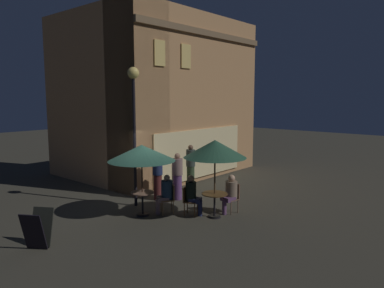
{
  "coord_description": "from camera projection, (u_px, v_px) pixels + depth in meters",
  "views": [
    {
      "loc": [
        -7.53,
        -8.88,
        3.72
      ],
      "look_at": [
        1.76,
        -0.88,
        2.1
      ],
      "focal_mm": 33.81,
      "sensor_mm": 36.0,
      "label": 1
    }
  ],
  "objects": [
    {
      "name": "patron_seated_1",
      "position": [
        192.0,
        193.0,
        11.3
      ],
      "size": [
        0.46,
        0.53,
        1.28
      ],
      "rotation": [
        0.0,
        0.0,
        -1.14
      ],
      "color": "#1F2548",
      "rests_on": "ground"
    },
    {
      "name": "cafe_table_0",
      "position": [
        215.0,
        199.0,
        11.13
      ],
      "size": [
        0.8,
        0.8,
        0.76
      ],
      "color": "black",
      "rests_on": "ground"
    },
    {
      "name": "patio_umbrella_1",
      "position": [
        142.0,
        153.0,
        11.12
      ],
      "size": [
        2.08,
        2.08,
        2.24
      ],
      "color": "black",
      "rests_on": "ground"
    },
    {
      "name": "patron_standing_4",
      "position": [
        191.0,
        167.0,
        14.37
      ],
      "size": [
        0.36,
        0.36,
        1.81
      ],
      "rotation": [
        0.0,
        0.0,
        3.87
      ],
      "color": "#314429",
      "rests_on": "ground"
    },
    {
      "name": "cafe_chair_1",
      "position": [
        188.0,
        198.0,
        11.36
      ],
      "size": [
        0.55,
        0.55,
        0.9
      ],
      "rotation": [
        0.0,
        0.0,
        -1.14
      ],
      "color": "brown",
      "rests_on": "ground"
    },
    {
      "name": "patio_umbrella_0",
      "position": [
        215.0,
        149.0,
        10.92
      ],
      "size": [
        1.92,
        1.92,
        2.41
      ],
      "color": "black",
      "rests_on": "ground"
    },
    {
      "name": "menu_sandwich_board",
      "position": [
        38.0,
        229.0,
        8.86
      ],
      "size": [
        0.85,
        0.81,
        0.94
      ],
      "rotation": [
        0.0,
        0.0,
        0.55
      ],
      "color": "black",
      "rests_on": "ground"
    },
    {
      "name": "patron_seated_2",
      "position": [
        166.0,
        192.0,
        11.45
      ],
      "size": [
        0.55,
        0.52,
        1.26
      ],
      "rotation": [
        0.0,
        0.0,
        2.51
      ],
      "color": "#816265",
      "rests_on": "ground"
    },
    {
      "name": "patron_seated_0",
      "position": [
        230.0,
        191.0,
        11.51
      ],
      "size": [
        0.55,
        0.44,
        1.25
      ],
      "rotation": [
        0.0,
        0.0,
        2.94
      ],
      "color": "#603D62",
      "rests_on": "ground"
    },
    {
      "name": "street_lamp_near_corner",
      "position": [
        134.0,
        103.0,
        11.92
      ],
      "size": [
        0.39,
        0.39,
        4.67
      ],
      "color": "black",
      "rests_on": "ground"
    },
    {
      "name": "patron_standing_3",
      "position": [
        158.0,
        176.0,
        12.99
      ],
      "size": [
        0.35,
        0.35,
        1.74
      ],
      "rotation": [
        0.0,
        0.0,
        5.48
      ],
      "color": "#542221",
      "rests_on": "ground"
    },
    {
      "name": "cafe_building",
      "position": [
        153.0,
        98.0,
        16.03
      ],
      "size": [
        8.07,
        6.52,
        7.3
      ],
      "color": "tan",
      "rests_on": "ground"
    },
    {
      "name": "cafe_chair_0",
      "position": [
        233.0,
        195.0,
        11.61
      ],
      "size": [
        0.45,
        0.45,
        0.95
      ],
      "rotation": [
        0.0,
        0.0,
        2.94
      ],
      "color": "brown",
      "rests_on": "ground"
    },
    {
      "name": "cafe_table_1",
      "position": [
        143.0,
        198.0,
        11.31
      ],
      "size": [
        0.72,
        0.72,
        0.75
      ],
      "color": "black",
      "rests_on": "ground"
    },
    {
      "name": "patron_standing_5",
      "position": [
        177.0,
        176.0,
        13.04
      ],
      "size": [
        0.38,
        0.38,
        1.7
      ],
      "rotation": [
        0.0,
        0.0,
        5.98
      ],
      "color": "#603A6F",
      "rests_on": "ground"
    },
    {
      "name": "cafe_chair_2",
      "position": [
        170.0,
        196.0,
        11.5
      ],
      "size": [
        0.59,
        0.59,
        0.94
      ],
      "rotation": [
        0.0,
        0.0,
        2.51
      ],
      "color": "brown",
      "rests_on": "ground"
    },
    {
      "name": "ground_plane",
      "position": [
        137.0,
        210.0,
        11.89
      ],
      "size": [
        60.0,
        60.0,
        0.0
      ],
      "primitive_type": "plane",
      "color": "#3B372D"
    }
  ]
}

